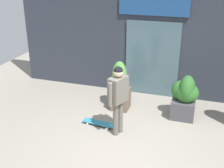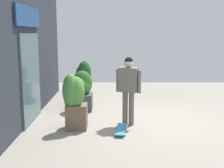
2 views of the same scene
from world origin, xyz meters
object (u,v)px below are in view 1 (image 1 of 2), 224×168
Objects in this scene: skateboard at (99,123)px; skateboarder at (118,94)px; planter_box_left at (185,96)px; planter_box_right at (120,84)px.

skateboarder is at bearing 166.40° from skateboard.
skateboarder reaches higher than planter_box_left.
skateboarder is 1.35m from planter_box_right.
skateboarder is 1.26× the size of planter_box_right.
planter_box_right is at bearing -95.13° from skateboard.
planter_box_right is (0.22, 1.07, 0.63)m from skateboard.
planter_box_right is (-1.72, 0.00, 0.08)m from planter_box_left.
skateboard is at bearing -101.40° from planter_box_right.
planter_box_left is at bearing -144.79° from skateboard.
skateboarder is at bearing -75.50° from planter_box_right.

